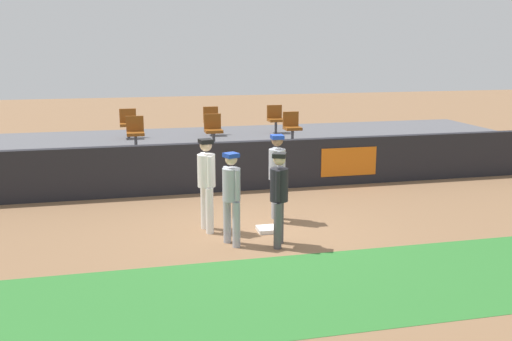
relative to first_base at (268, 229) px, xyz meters
name	(u,v)px	position (x,y,z in m)	size (l,w,h in m)	color
ground_plane	(259,231)	(-0.15, 0.06, -0.04)	(60.00, 60.00, 0.00)	#846042
grass_foreground_strip	(304,290)	(-0.15, -2.76, -0.04)	(18.00, 2.80, 0.01)	#2D722D
first_base	(268,229)	(0.00, 0.00, 0.00)	(0.40, 0.40, 0.08)	white
player_fielder_home	(207,178)	(-1.14, 0.33, 1.01)	(0.39, 0.58, 1.81)	white
player_runner_visitor	(231,192)	(-0.82, -0.58, 0.94)	(0.42, 0.45, 1.70)	#9EA3AD
player_coach_visitor	(277,172)	(0.35, 0.64, 1.00)	(0.35, 0.50, 1.79)	#9EA3AD
player_umpire	(279,193)	(-0.01, -0.82, 0.95)	(0.42, 0.45, 1.70)	#4C4C51
field_wall	(229,166)	(-0.14, 3.31, 0.57)	(18.00, 0.26, 1.22)	black
bleacher_platform	(212,154)	(-0.15, 5.88, 0.41)	(18.00, 4.80, 0.90)	#59595E
seat_back_center	(211,119)	(-0.06, 6.55, 1.33)	(0.45, 0.44, 0.84)	#4C4C51
seat_front_right	(292,125)	(1.90, 4.75, 1.33)	(0.44, 0.44, 0.84)	#4C4C51
seat_back_left	(128,122)	(-2.49, 6.55, 1.33)	(0.47, 0.44, 0.84)	#4C4C51
seat_back_right	(275,117)	(1.92, 6.55, 1.33)	(0.46, 0.44, 0.84)	#4C4C51
seat_front_left	(135,131)	(-2.34, 4.75, 1.33)	(0.45, 0.44, 0.84)	#4C4C51
seat_front_center	(213,128)	(-0.29, 4.75, 1.33)	(0.46, 0.44, 0.84)	#4C4C51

